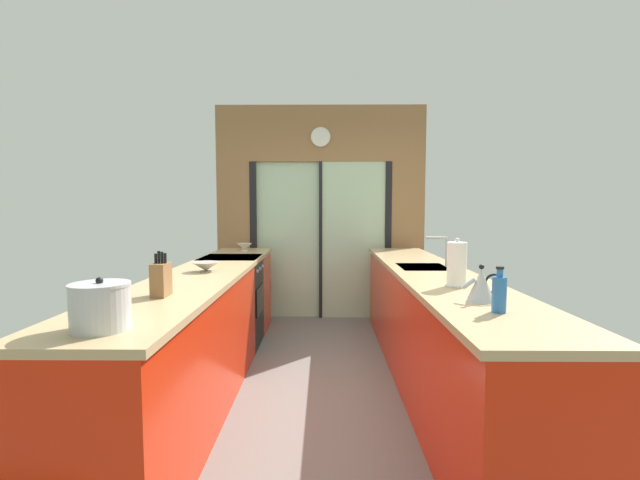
# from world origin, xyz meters

# --- Properties ---
(ground_plane) EXTENTS (5.04, 7.60, 0.02)m
(ground_plane) POSITION_xyz_m (0.00, 0.60, -0.01)
(ground_plane) COLOR slate
(back_wall_unit) EXTENTS (2.64, 0.12, 2.70)m
(back_wall_unit) POSITION_xyz_m (0.00, 2.40, 1.52)
(back_wall_unit) COLOR olive
(back_wall_unit) RESTS_ON ground_plane
(left_counter_run) EXTENTS (0.62, 3.80, 0.92)m
(left_counter_run) POSITION_xyz_m (-0.91, 0.13, 0.47)
(left_counter_run) COLOR red
(left_counter_run) RESTS_ON ground_plane
(right_counter_run) EXTENTS (0.62, 3.80, 0.92)m
(right_counter_run) POSITION_xyz_m (0.91, 0.30, 0.46)
(right_counter_run) COLOR red
(right_counter_run) RESTS_ON ground_plane
(sink_faucet) EXTENTS (0.19, 0.02, 0.26)m
(sink_faucet) POSITION_xyz_m (1.06, 0.55, 1.09)
(sink_faucet) COLOR #B7BABC
(sink_faucet) RESTS_ON right_counter_run
(oven_range) EXTENTS (0.60, 0.60, 0.92)m
(oven_range) POSITION_xyz_m (-0.91, 1.25, 0.46)
(oven_range) COLOR black
(oven_range) RESTS_ON ground_plane
(mixing_bowl_near) EXTENTS (0.22, 0.22, 0.08)m
(mixing_bowl_near) POSITION_xyz_m (-0.89, 0.25, 0.96)
(mixing_bowl_near) COLOR gray
(mixing_bowl_near) RESTS_ON left_counter_run
(mixing_bowl_far) EXTENTS (0.18, 0.18, 0.08)m
(mixing_bowl_far) POSITION_xyz_m (-0.89, 1.90, 0.96)
(mixing_bowl_far) COLOR silver
(mixing_bowl_far) RESTS_ON left_counter_run
(knife_block) EXTENTS (0.08, 0.14, 0.26)m
(knife_block) POSITION_xyz_m (-0.89, -0.68, 1.02)
(knife_block) COLOR brown
(knife_block) RESTS_ON left_counter_run
(stock_pot) EXTENTS (0.24, 0.24, 0.22)m
(stock_pot) POSITION_xyz_m (-0.89, -1.35, 1.02)
(stock_pot) COLOR #B7BABC
(stock_pot) RESTS_ON left_counter_run
(kettle) EXTENTS (0.23, 0.15, 0.20)m
(kettle) POSITION_xyz_m (0.89, -0.80, 1.01)
(kettle) COLOR #B7BABC
(kettle) RESTS_ON right_counter_run
(soap_bottle) EXTENTS (0.07, 0.07, 0.22)m
(soap_bottle) POSITION_xyz_m (0.89, -1.04, 1.01)
(soap_bottle) COLOR #286BB7
(soap_bottle) RESTS_ON right_counter_run
(paper_towel_roll) EXTENTS (0.14, 0.14, 0.32)m
(paper_towel_roll) POSITION_xyz_m (0.89, -0.37, 1.06)
(paper_towel_roll) COLOR #B7BABC
(paper_towel_roll) RESTS_ON right_counter_run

